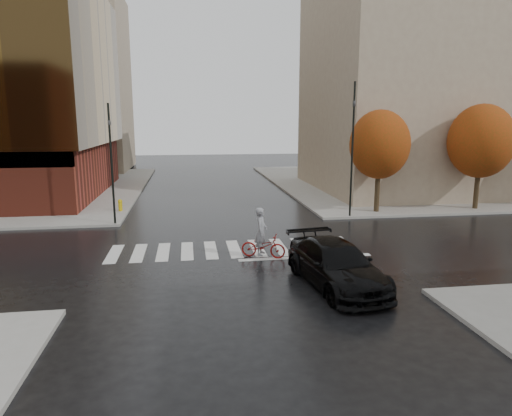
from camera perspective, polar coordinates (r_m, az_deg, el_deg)
The scene contains 13 objects.
ground at distance 21.20m, azimuth -2.61°, elevation -5.52°, with size 120.00×120.00×0.00m, color black.
sidewalk_ne at distance 47.60m, azimuth 20.57°, elevation 3.13°, with size 30.00×30.00×0.15m, color gray.
crosswalk at distance 21.68m, azimuth -2.75°, elevation -5.13°, with size 12.00×3.00×0.01m, color silver.
building_ne_tan at distance 41.93m, azimuth 19.20°, elevation 14.70°, with size 16.00×16.00×18.00m, color gray.
building_nw_far at distance 59.04m, azimuth -22.88°, elevation 14.19°, with size 14.00×12.00×20.00m, color gray.
tree_ne_a at distance 30.18m, azimuth 15.19°, elevation 7.65°, with size 3.80×3.80×6.50m.
tree_ne_b at distance 33.58m, azimuth 26.31°, elevation 7.49°, with size 4.20×4.20×6.89m.
sedan at distance 17.04m, azimuth 10.00°, elevation -7.00°, with size 2.26×5.56×1.61m, color black.
cyclist at distance 20.18m, azimuth 0.81°, elevation -4.10°, with size 2.09×1.37×2.25m.
traffic_light_nw at distance 26.94m, azimuth -17.65°, elevation 6.07°, with size 0.17×0.15×6.77m.
traffic_light_ne at distance 28.32m, azimuth 12.00°, elevation 8.39°, with size 0.19×0.22×8.08m.
fire_hydrant at distance 31.03m, azimuth -16.61°, elevation 0.42°, with size 0.27×0.27×0.77m.
manhole at distance 22.17m, azimuth 7.36°, elevation -4.84°, with size 0.67×0.67×0.01m, color #473819.
Camera 1 is at (-2.05, -20.22, 6.03)m, focal length 32.00 mm.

